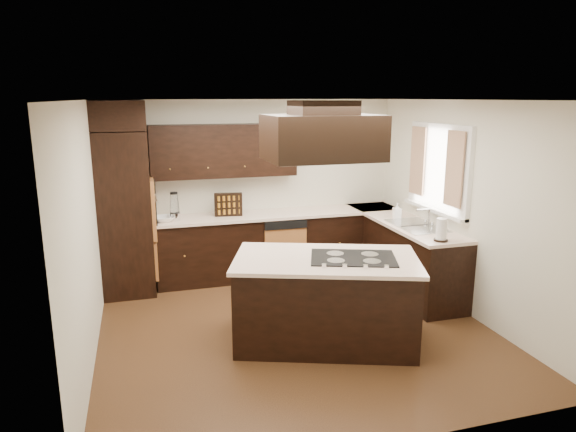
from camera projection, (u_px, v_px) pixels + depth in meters
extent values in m
cube|color=brown|center=(294.00, 328.00, 5.77)|extent=(4.20, 4.20, 0.02)
cube|color=silver|center=(295.00, 99.00, 5.20)|extent=(4.20, 4.20, 0.02)
cube|color=beige|center=(252.00, 187.00, 7.46)|extent=(4.20, 0.02, 2.50)
cube|color=beige|center=(384.00, 288.00, 3.51)|extent=(4.20, 0.02, 2.50)
cube|color=beige|center=(84.00, 234.00, 4.91)|extent=(0.02, 4.20, 2.50)
cube|color=beige|center=(465.00, 208.00, 6.06)|extent=(0.02, 4.20, 2.50)
cube|color=black|center=(125.00, 213.00, 6.64)|extent=(0.65, 0.75, 2.12)
cube|color=#C1763B|center=(153.00, 207.00, 6.72)|extent=(0.05, 0.62, 0.78)
cube|color=black|center=(260.00, 246.00, 7.36)|extent=(2.93, 0.60, 0.88)
cube|color=black|center=(401.00, 254.00, 7.00)|extent=(0.60, 2.40, 0.88)
cube|color=#F7D9C4|center=(260.00, 215.00, 7.24)|extent=(2.93, 0.63, 0.04)
cube|color=#F7D9C4|center=(402.00, 221.00, 6.89)|extent=(0.63, 2.40, 0.04)
cube|color=black|center=(224.00, 151.00, 7.05)|extent=(2.00, 0.34, 0.72)
cube|color=#C1763B|center=(286.00, 253.00, 7.17)|extent=(0.60, 0.05, 0.72)
cube|color=white|center=(439.00, 168.00, 6.47)|extent=(0.06, 1.32, 1.12)
cube|color=white|center=(441.00, 168.00, 6.48)|extent=(0.00, 1.20, 1.00)
cube|color=beige|center=(454.00, 169.00, 6.05)|extent=(0.02, 0.34, 0.90)
cube|color=beige|center=(418.00, 161.00, 6.84)|extent=(0.02, 0.34, 0.90)
cube|color=silver|center=(416.00, 226.00, 6.56)|extent=(0.52, 0.84, 0.01)
cube|color=black|center=(325.00, 302.00, 5.37)|extent=(2.04, 1.54, 0.88)
cube|color=#F7D9C4|center=(326.00, 260.00, 5.26)|extent=(2.13, 1.63, 0.04)
cube|color=black|center=(353.00, 258.00, 5.24)|extent=(1.00, 0.83, 0.01)
cube|color=black|center=(322.00, 138.00, 4.79)|extent=(1.05, 0.72, 0.42)
cube|color=black|center=(323.00, 108.00, 4.73)|extent=(0.55, 0.50, 0.13)
cylinder|color=silver|center=(175.00, 217.00, 6.85)|extent=(0.15, 0.15, 0.10)
cone|color=silver|center=(174.00, 204.00, 6.81)|extent=(0.13, 0.13, 0.26)
cube|color=black|center=(228.00, 205.00, 7.09)|extent=(0.39, 0.16, 0.32)
imported|color=white|center=(164.00, 219.00, 6.79)|extent=(0.32, 0.32, 0.07)
imported|color=white|center=(397.00, 211.00, 6.97)|extent=(0.10, 0.10, 0.21)
cylinder|color=white|center=(441.00, 230.00, 5.84)|extent=(0.13, 0.13, 0.27)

